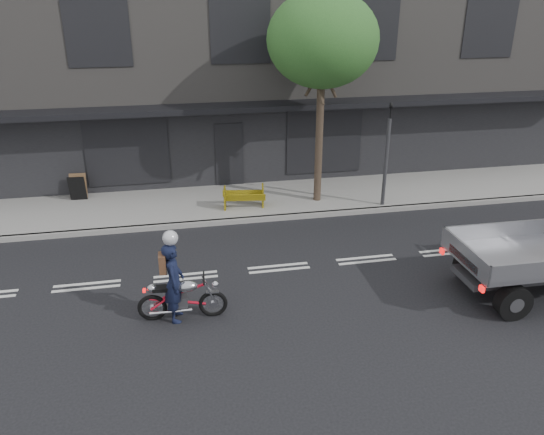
{
  "coord_description": "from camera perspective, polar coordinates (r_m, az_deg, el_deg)",
  "views": [
    {
      "loc": [
        -2.52,
        -11.9,
        6.66
      ],
      "look_at": [
        -0.08,
        0.5,
        1.23
      ],
      "focal_mm": 35.0,
      "sensor_mm": 36.0,
      "label": 1
    }
  ],
  "objects": [
    {
      "name": "sidewalk",
      "position": [
        18.03,
        -2.33,
        1.81
      ],
      "size": [
        32.0,
        3.2,
        0.15
      ],
      "primitive_type": "cube",
      "color": "gray",
      "rests_on": "ground"
    },
    {
      "name": "kerb",
      "position": [
        16.57,
        -1.46,
        -0.17
      ],
      "size": [
        32.0,
        0.2,
        0.15
      ],
      "primitive_type": "cube",
      "color": "gray",
      "rests_on": "ground"
    },
    {
      "name": "street_tree",
      "position": [
        16.83,
        5.47,
        18.44
      ],
      "size": [
        3.4,
        3.4,
        6.74
      ],
      "color": "#382B21",
      "rests_on": "ground"
    },
    {
      "name": "sandwich_board",
      "position": [
        18.85,
        -20.21,
        2.95
      ],
      "size": [
        0.56,
        0.39,
        0.85
      ],
      "primitive_type": null,
      "rotation": [
        0.0,
        0.0,
        -0.05
      ],
      "color": "black",
      "rests_on": "sidewalk"
    },
    {
      "name": "building_main",
      "position": [
        23.49,
        -5.11,
        16.65
      ],
      "size": [
        26.0,
        10.0,
        8.0
      ],
      "primitive_type": "cube",
      "color": "slate",
      "rests_on": "ground"
    },
    {
      "name": "ground",
      "position": [
        13.87,
        0.73,
        -5.46
      ],
      "size": [
        80.0,
        80.0,
        0.0
      ],
      "primitive_type": "plane",
      "color": "black",
      "rests_on": "ground"
    },
    {
      "name": "construction_barrier",
      "position": [
        17.01,
        -2.94,
        2.06
      ],
      "size": [
        1.4,
        0.73,
        0.74
      ],
      "primitive_type": null,
      "rotation": [
        0.0,
        0.0,
        -0.15
      ],
      "color": "yellow",
      "rests_on": "sidewalk"
    },
    {
      "name": "rider",
      "position": [
        11.61,
        -10.5,
        -6.88
      ],
      "size": [
        0.48,
        0.69,
        1.82
      ],
      "primitive_type": "imported",
      "rotation": [
        0.0,
        0.0,
        1.5
      ],
      "color": "black",
      "rests_on": "ground"
    },
    {
      "name": "traffic_light_pole",
      "position": [
        17.4,
        12.17,
        5.99
      ],
      "size": [
        0.12,
        0.12,
        3.5
      ],
      "color": "#2D2D30",
      "rests_on": "ground"
    },
    {
      "name": "motorcycle",
      "position": [
        11.81,
        -9.63,
        -8.46
      ],
      "size": [
        1.96,
        0.57,
        1.01
      ],
      "rotation": [
        0.0,
        0.0,
        -0.07
      ],
      "color": "black",
      "rests_on": "ground"
    }
  ]
}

